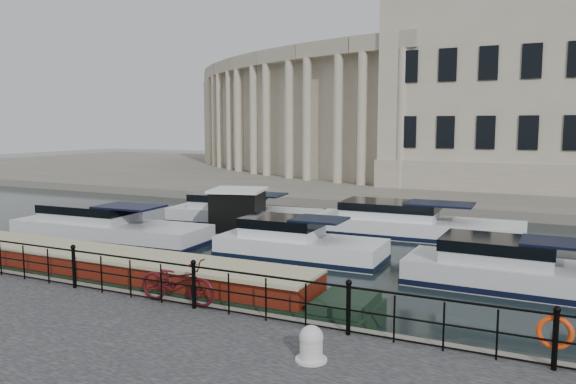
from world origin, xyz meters
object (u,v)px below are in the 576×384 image
object	(u,v)px
bicycle	(177,281)
life_ring_post	(555,333)
narrowboat	(118,280)
harbour_hut	(238,214)
mooring_bollard	(311,344)

from	to	relation	value
bicycle	life_ring_post	xyz separation A→B (m)	(8.60, -0.07, 0.10)
narrowboat	harbour_hut	distance (m)	9.55
life_ring_post	narrowboat	bearing A→B (deg)	172.66
life_ring_post	harbour_hut	xyz separation A→B (m)	(-13.36, 10.96, -0.26)
mooring_bollard	life_ring_post	bearing A→B (deg)	21.75
bicycle	harbour_hut	bearing A→B (deg)	21.80
life_ring_post	narrowboat	xyz separation A→B (m)	(-11.94, 1.54, -0.85)
mooring_bollard	harbour_hut	distance (m)	15.62
bicycle	harbour_hut	world-z (taller)	harbour_hut
mooring_bollard	life_ring_post	distance (m)	4.50
narrowboat	harbour_hut	size ratio (longest dim) A/B	4.21
bicycle	narrowboat	xyz separation A→B (m)	(-3.34, 1.47, -0.75)
life_ring_post	harbour_hut	world-z (taller)	harbour_hut
bicycle	narrowboat	world-z (taller)	bicycle
mooring_bollard	harbour_hut	world-z (taller)	harbour_hut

